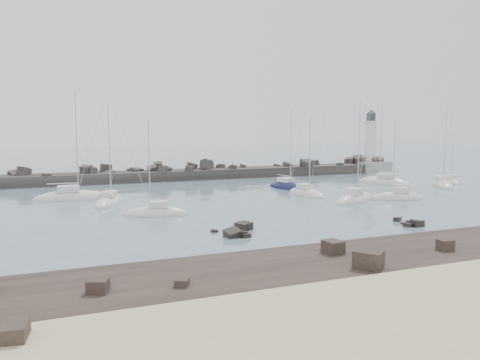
% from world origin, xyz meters
% --- Properties ---
extents(ground, '(400.00, 400.00, 0.00)m').
position_xyz_m(ground, '(0.00, 0.00, 0.00)').
color(ground, slate).
rests_on(ground, ground).
extents(sand_strip, '(140.00, 14.00, 1.00)m').
position_xyz_m(sand_strip, '(0.00, -32.00, 0.00)').
color(sand_strip, beige).
rests_on(sand_strip, ground).
extents(rock_shelf, '(140.00, 12.08, 1.91)m').
position_xyz_m(rock_shelf, '(0.08, -21.99, 0.02)').
color(rock_shelf, black).
rests_on(rock_shelf, ground).
extents(rock_cluster_near, '(4.32, 4.39, 1.69)m').
position_xyz_m(rock_cluster_near, '(-3.26, -8.69, 0.09)').
color(rock_cluster_near, black).
rests_on(rock_cluster_near, ground).
extents(rock_cluster_far, '(2.12, 3.84, 1.14)m').
position_xyz_m(rock_cluster_far, '(14.45, -11.93, 0.13)').
color(rock_cluster_far, black).
rests_on(rock_cluster_far, ground).
extents(breakwater, '(115.00, 7.51, 5.37)m').
position_xyz_m(breakwater, '(-7.26, 38.02, 0.35)').
color(breakwater, '#2A2826').
rests_on(breakwater, ground).
extents(lighthouse, '(7.00, 7.00, 14.60)m').
position_xyz_m(lighthouse, '(47.00, 38.00, 3.09)').
color(lighthouse, gray).
rests_on(lighthouse, ground).
extents(sailboat_3, '(6.00, 9.25, 14.02)m').
position_xyz_m(sailboat_3, '(-12.81, 13.79, 0.14)').
color(sailboat_3, silver).
rests_on(sailboat_3, ground).
extents(sailboat_4, '(10.35, 3.65, 16.14)m').
position_xyz_m(sailboat_4, '(-17.23, 19.15, 0.15)').
color(sailboat_4, silver).
rests_on(sailboat_4, ground).
extents(sailboat_5, '(7.64, 3.97, 11.73)m').
position_xyz_m(sailboat_5, '(-8.83, 3.18, 0.14)').
color(sailboat_5, silver).
rests_on(sailboat_5, ground).
extents(sailboat_6, '(3.53, 8.30, 12.80)m').
position_xyz_m(sailboat_6, '(15.01, 10.59, 0.14)').
color(sailboat_6, silver).
rests_on(sailboat_6, ground).
extents(sailboat_7, '(9.41, 6.97, 14.58)m').
position_xyz_m(sailboat_7, '(18.50, 3.47, 0.15)').
color(sailboat_7, silver).
rests_on(sailboat_7, ground).
extents(sailboat_8, '(4.40, 9.31, 14.19)m').
position_xyz_m(sailboat_8, '(15.95, 18.39, 0.15)').
color(sailboat_8, '#0F1842').
rests_on(sailboat_8, ground).
extents(sailboat_9, '(7.62, 4.89, 11.82)m').
position_xyz_m(sailboat_9, '(24.75, 2.45, 0.15)').
color(sailboat_9, silver).
rests_on(sailboat_9, ground).
extents(sailboat_10, '(7.00, 10.18, 15.60)m').
position_xyz_m(sailboat_10, '(34.64, 17.60, 0.16)').
color(sailboat_10, silver).
rests_on(sailboat_10, ground).
extents(sailboat_11, '(7.19, 9.17, 14.31)m').
position_xyz_m(sailboat_11, '(41.84, 11.41, 0.14)').
color(sailboat_11, silver).
rests_on(sailboat_11, ground).
extents(sailboat_12, '(4.92, 6.55, 10.36)m').
position_xyz_m(sailboat_12, '(46.93, 14.23, 0.14)').
color(sailboat_12, silver).
rests_on(sailboat_12, ground).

